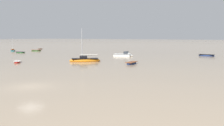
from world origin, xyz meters
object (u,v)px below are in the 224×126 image
object	(u,v)px
motorboat_moored_4	(125,55)
rowboat_moored_5	(17,62)
sailboat_moored_0	(85,60)
rowboat_moored_3	(207,55)
sailboat_moored_2	(13,51)
rowboat_moored_4	(40,49)
rowboat_moored_1	(36,51)
rowboat_moored_2	(132,63)
rowboat_moored_0	(20,52)

from	to	relation	value
motorboat_moored_4	rowboat_moored_5	bearing A→B (deg)	-129.05
sailboat_moored_0	rowboat_moored_3	distance (m)	36.44
rowboat_moored_3	sailboat_moored_2	world-z (taller)	sailboat_moored_2
sailboat_moored_0	rowboat_moored_3	size ratio (longest dim) A/B	1.64
rowboat_moored_4	rowboat_moored_5	size ratio (longest dim) A/B	0.88
sailboat_moored_2	motorboat_moored_4	world-z (taller)	sailboat_moored_2
rowboat_moored_1	rowboat_moored_5	bearing A→B (deg)	-62.97
rowboat_moored_2	sailboat_moored_2	size ratio (longest dim) A/B	0.78
rowboat_moored_4	rowboat_moored_5	distance (m)	55.86
rowboat_moored_3	rowboat_moored_5	size ratio (longest dim) A/B	1.39
rowboat_moored_2	rowboat_moored_4	bearing A→B (deg)	56.76
sailboat_moored_0	rowboat_moored_2	bearing A→B (deg)	146.18
rowboat_moored_2	rowboat_moored_0	bearing A→B (deg)	71.14
rowboat_moored_2	rowboat_moored_5	distance (m)	24.58
rowboat_moored_0	rowboat_moored_1	distance (m)	10.47
rowboat_moored_0	rowboat_moored_5	bearing A→B (deg)	-56.15
rowboat_moored_5	motorboat_moored_4	bearing A→B (deg)	-70.64
rowboat_moored_4	motorboat_moored_4	size ratio (longest dim) A/B	0.51
sailboat_moored_2	rowboat_moored_4	bearing A→B (deg)	125.69
rowboat_moored_2	sailboat_moored_2	distance (m)	60.49
rowboat_moored_1	motorboat_moored_4	bearing A→B (deg)	-22.06
rowboat_moored_2	sailboat_moored_0	world-z (taller)	sailboat_moored_0
rowboat_moored_4	motorboat_moored_4	bearing A→B (deg)	63.36
rowboat_moored_2	sailboat_moored_2	world-z (taller)	sailboat_moored_2
rowboat_moored_3	rowboat_moored_4	world-z (taller)	rowboat_moored_3
rowboat_moored_1	rowboat_moored_3	xyz separation A→B (m)	(60.59, 7.55, 0.02)
rowboat_moored_0	rowboat_moored_3	xyz separation A→B (m)	(57.34, 17.50, 0.05)
rowboat_moored_5	rowboat_moored_0	bearing A→B (deg)	3.95
sailboat_moored_0	rowboat_moored_5	size ratio (longest dim) A/B	2.29
rowboat_moored_1	rowboat_moored_2	world-z (taller)	same
rowboat_moored_3	rowboat_moored_4	xyz separation A→B (m)	(-69.24, 2.64, -0.07)
rowboat_moored_0	sailboat_moored_0	size ratio (longest dim) A/B	0.47
sailboat_moored_0	motorboat_moored_4	xyz separation A→B (m)	(1.07, 17.46, -0.02)
sailboat_moored_2	motorboat_moored_4	size ratio (longest dim) A/B	0.93
sailboat_moored_2	motorboat_moored_4	distance (m)	48.09
rowboat_moored_0	rowboat_moored_1	size ratio (longest dim) A/B	0.84
rowboat_moored_0	motorboat_moored_4	world-z (taller)	motorboat_moored_4
sailboat_moored_2	rowboat_moored_5	size ratio (longest dim) A/B	1.60
rowboat_moored_0	rowboat_moored_4	xyz separation A→B (m)	(-11.90, 20.14, -0.02)
rowboat_moored_5	motorboat_moored_4	size ratio (longest dim) A/B	0.58
rowboat_moored_4	rowboat_moored_0	bearing A→B (deg)	20.92
rowboat_moored_3	motorboat_moored_4	size ratio (longest dim) A/B	0.81
rowboat_moored_2	rowboat_moored_4	world-z (taller)	rowboat_moored_2
rowboat_moored_2	sailboat_moored_0	xyz separation A→B (m)	(-11.16, -0.89, 0.16)
sailboat_moored_0	rowboat_moored_0	bearing A→B (deg)	-57.20
rowboat_moored_0	motorboat_moored_4	bearing A→B (deg)	-8.17
sailboat_moored_2	rowboat_moored_5	xyz separation A→B (m)	(35.71, -26.52, -0.08)
sailboat_moored_0	rowboat_moored_1	bearing A→B (deg)	-67.75
rowboat_moored_0	sailboat_moored_0	world-z (taller)	sailboat_moored_0
rowboat_moored_1	sailboat_moored_0	bearing A→B (deg)	-44.51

